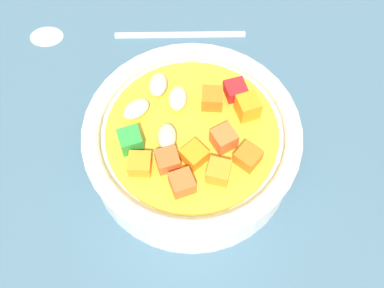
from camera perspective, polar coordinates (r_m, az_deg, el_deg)
name	(u,v)px	position (r cm, az deg, el deg)	size (l,w,h in cm)	color
ground_plane	(192,163)	(41.51, 0.00, -2.26)	(140.00, 140.00, 2.00)	#42667A
soup_bowl_main	(192,142)	(38.09, -0.01, 0.27)	(17.03, 17.03, 6.25)	white
spoon	(110,33)	(48.56, -9.79, 12.87)	(16.29, 15.93, 0.76)	silver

